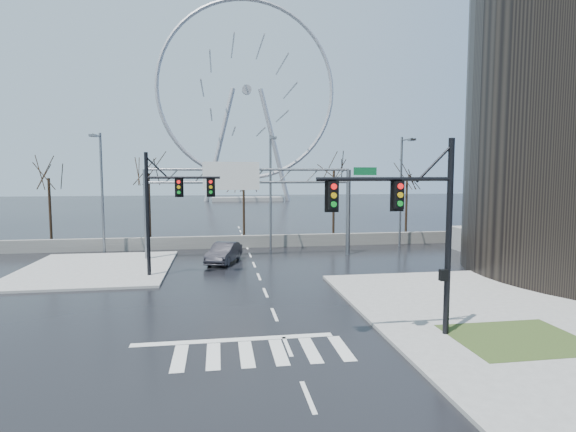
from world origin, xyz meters
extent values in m
plane|color=black|center=(0.00, 0.00, 0.00)|extent=(260.00, 260.00, 0.00)
cube|color=gray|center=(10.00, 2.00, 0.07)|extent=(12.00, 10.00, 0.15)
cube|color=gray|center=(-11.00, 12.00, 0.07)|extent=(10.00, 12.00, 0.15)
cube|color=#293817|center=(9.00, -5.00, 0.15)|extent=(5.00, 4.00, 0.02)
cube|color=slate|center=(0.00, 20.00, 0.55)|extent=(52.00, 0.50, 1.10)
cylinder|color=black|center=(6.50, -4.00, 4.00)|extent=(0.24, 0.24, 8.00)
cylinder|color=black|center=(3.80, -4.00, 6.40)|extent=(5.40, 0.16, 0.16)
cube|color=black|center=(4.30, -4.15, 5.80)|extent=(0.35, 0.28, 1.05)
cube|color=black|center=(1.70, -4.15, 5.80)|extent=(0.35, 0.28, 1.05)
cylinder|color=black|center=(-7.00, 9.00, 4.00)|extent=(0.24, 0.24, 8.00)
cylinder|color=black|center=(-4.70, 9.00, 6.40)|extent=(4.60, 0.16, 0.16)
cube|color=black|center=(-5.00, 8.85, 5.80)|extent=(0.35, 0.28, 1.05)
cube|color=black|center=(-3.00, 8.85, 5.80)|extent=(0.35, 0.28, 1.05)
cylinder|color=slate|center=(-8.00, 15.00, 3.50)|extent=(0.36, 0.36, 7.00)
cylinder|color=slate|center=(8.00, 15.00, 3.50)|extent=(0.36, 0.36, 7.00)
cylinder|color=slate|center=(0.00, 15.00, 7.00)|extent=(16.00, 0.20, 0.20)
cylinder|color=slate|center=(0.00, 15.00, 6.00)|extent=(16.00, 0.20, 0.20)
cube|color=#0B5729|center=(-1.50, 14.85, 6.50)|extent=(4.20, 0.10, 2.00)
cube|color=silver|center=(-1.50, 14.79, 6.50)|extent=(4.40, 0.02, 2.20)
cylinder|color=slate|center=(-12.00, 18.50, 5.00)|extent=(0.20, 0.20, 10.00)
cylinder|color=slate|center=(-12.00, 17.40, 9.70)|extent=(0.12, 2.20, 0.12)
cube|color=slate|center=(-12.00, 16.40, 9.60)|extent=(0.50, 0.70, 0.18)
cylinder|color=slate|center=(2.00, 18.50, 5.00)|extent=(0.20, 0.20, 10.00)
cylinder|color=slate|center=(2.00, 17.40, 9.70)|extent=(0.12, 2.20, 0.12)
cube|color=slate|center=(2.00, 16.40, 9.60)|extent=(0.50, 0.70, 0.18)
cylinder|color=slate|center=(14.00, 18.50, 5.00)|extent=(0.20, 0.20, 10.00)
cylinder|color=slate|center=(14.00, 17.40, 9.70)|extent=(0.12, 2.20, 0.12)
cube|color=slate|center=(14.00, 16.40, 9.60)|extent=(0.50, 0.70, 0.18)
cylinder|color=black|center=(-18.00, 24.00, 3.15)|extent=(0.24, 0.24, 6.30)
cylinder|color=black|center=(-9.00, 23.50, 3.38)|extent=(0.24, 0.24, 6.75)
cylinder|color=black|center=(0.00, 24.50, 2.93)|extent=(0.24, 0.24, 5.85)
cylinder|color=black|center=(9.00, 23.50, 3.51)|extent=(0.24, 0.24, 7.02)
cylinder|color=black|center=(17.00, 24.00, 3.06)|extent=(0.24, 0.24, 6.12)
cube|color=gray|center=(5.00, 95.00, 0.50)|extent=(18.00, 6.00, 1.00)
torus|color=#B2B2B7|center=(5.00, 95.00, 28.00)|extent=(45.00, 1.00, 45.00)
cylinder|color=#B2B2B7|center=(5.00, 95.00, 28.00)|extent=(2.40, 1.50, 2.40)
cylinder|color=#B2B2B7|center=(-2.00, 95.00, 14.00)|extent=(8.28, 1.20, 28.82)
cylinder|color=#B2B2B7|center=(12.00, 95.00, 14.00)|extent=(8.28, 1.20, 28.82)
imported|color=black|center=(-2.16, 13.11, 0.75)|extent=(2.98, 4.83, 1.50)
camera|label=1|loc=(-2.56, -20.49, 6.54)|focal=28.00mm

